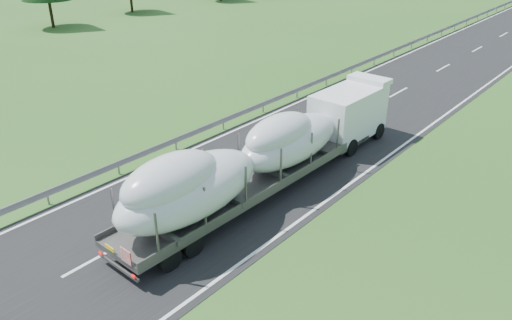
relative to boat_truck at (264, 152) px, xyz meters
The scene contains 2 objects.
ground 2.83m from the boat_truck, 162.23° to the left, with size 400.00×400.00×0.00m, color #29531B.
boat_truck is the anchor object (origin of this frame).
Camera 1 is at (15.19, -17.20, 12.29)m, focal length 35.00 mm.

